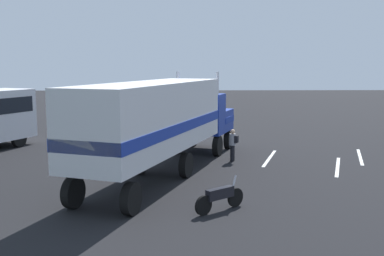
% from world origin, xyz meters
% --- Properties ---
extents(ground_plane, '(120.00, 120.00, 0.00)m').
position_xyz_m(ground_plane, '(0.00, 0.00, 0.00)').
color(ground_plane, black).
extents(lane_stripe_near, '(4.21, 1.58, 0.01)m').
position_xyz_m(lane_stripe_near, '(-2.86, -3.50, 0.01)').
color(lane_stripe_near, silver).
rests_on(lane_stripe_near, ground_plane).
extents(lane_stripe_mid, '(4.19, 1.66, 0.01)m').
position_xyz_m(lane_stripe_mid, '(-4.93, -6.39, 0.01)').
color(lane_stripe_mid, silver).
rests_on(lane_stripe_mid, ground_plane).
extents(lane_stripe_far, '(4.22, 1.55, 0.01)m').
position_xyz_m(lane_stripe_far, '(-2.62, -8.39, 0.01)').
color(lane_stripe_far, silver).
rests_on(lane_stripe_far, ground_plane).
extents(semi_truck, '(14.12, 7.36, 4.50)m').
position_xyz_m(semi_truck, '(-6.34, 1.91, 2.52)').
color(semi_truck, '#193399').
rests_on(semi_truck, ground_plane).
extents(person_bystander, '(0.40, 0.48, 1.63)m').
position_xyz_m(person_bystander, '(-3.51, -1.49, 0.89)').
color(person_bystander, black).
rests_on(person_bystander, ground_plane).
extents(motorcycle, '(1.37, 1.73, 1.12)m').
position_xyz_m(motorcycle, '(-11.41, -0.19, 0.48)').
color(motorcycle, black).
rests_on(motorcycle, ground_plane).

